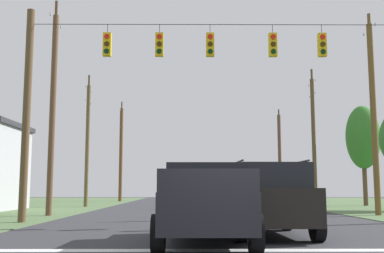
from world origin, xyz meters
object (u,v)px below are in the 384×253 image
Objects in this scene: utility_pole_far_left at (53,109)px; utility_pole_distant_left at (121,153)px; distant_car_crossing_white at (245,196)px; pickup_truck at (204,203)px; suv_black at (265,198)px; tree_roadside_right at (363,138)px; overhead_signal_span at (216,99)px; utility_pole_mid_right at (374,114)px; utility_pole_distant_right at (87,140)px; utility_pole_far_right at (314,138)px; utility_pole_near_left at (280,156)px.

utility_pole_distant_left is (-0.09, 23.99, -0.39)m from utility_pole_far_left.
pickup_truck is at bearing -99.87° from distant_car_crossing_white.
suv_black is 0.65× the size of tree_roadside_right.
overhead_signal_span is 1.51× the size of utility_pole_mid_right.
overhead_signal_span is 8.85m from utility_pole_far_left.
utility_pole_mid_right is (8.01, 4.61, 0.11)m from overhead_signal_span.
overhead_signal_span is at bearing -150.08° from utility_pole_mid_right.
utility_pole_distant_right is at bearing 92.94° from utility_pole_far_left.
utility_pole_far_right is at bearing -39.62° from utility_pole_distant_left.
distant_car_crossing_white is 0.45× the size of utility_pole_distant_left.
utility_pole_far_right reaches higher than pickup_truck.
pickup_truck is 0.55× the size of utility_pole_distant_left.
utility_pole_far_right is at bearing 90.72° from utility_pole_mid_right.
utility_pole_mid_right is 28.51m from utility_pole_distant_left.
distant_car_crossing_white is at bearing -107.92° from utility_pole_near_left.
distant_car_crossing_white is (1.38, 16.56, -0.27)m from suv_black.
utility_pole_far_left is 1.08× the size of utility_pole_distant_left.
utility_pole_near_left is at bearing 72.08° from distant_car_crossing_white.
utility_pole_mid_right is 0.95× the size of utility_pole_far_left.
distant_car_crossing_white is at bearing 78.07° from overhead_signal_span.
tree_roadside_right is at bearing -71.50° from utility_pole_near_left.
utility_pole_far_left reaches higher than utility_pole_near_left.
utility_pole_far_left is at bearing -89.78° from utility_pole_distant_left.
suv_black is 0.52× the size of utility_pole_distant_right.
distant_car_crossing_white is at bearing -151.96° from tree_roadside_right.
utility_pole_far_right reaches higher than utility_pole_distant_left.
utility_pole_mid_right is (5.53, -7.11, 4.12)m from distant_car_crossing_white.
overhead_signal_span is at bearing -29.49° from utility_pole_far_left.
tree_roadside_right reaches higher than pickup_truck.
utility_pole_mid_right is 19.25m from utility_pole_distant_right.
utility_pole_near_left is at bearing 90.14° from utility_pole_mid_right.
utility_pole_far_right is 1.08× the size of utility_pole_near_left.
utility_pole_near_left is (6.86, 33.49, 3.35)m from suv_black.
utility_pole_mid_right is at bearing -56.35° from utility_pole_distant_left.
overhead_signal_span is 20.57m from tree_roadside_right.
pickup_truck is 13.59m from utility_pole_far_left.
suv_black is 34.55m from utility_pole_distant_left.
utility_pole_distant_left is (-10.27, 16.63, 3.93)m from distant_car_crossing_white.
utility_pole_far_right is (8.57, 21.92, 3.93)m from pickup_truck.
overhead_signal_span reaches higher than pickup_truck.
distant_car_crossing_white is at bearing 127.90° from utility_pole_mid_right.
utility_pole_far_left is at bearing 122.71° from pickup_truck.
utility_pole_far_left is 10.60m from utility_pole_distant_right.
pickup_truck is 0.59× the size of utility_pole_near_left.
utility_pole_far_left is at bearing -179.07° from utility_pole_mid_right.
pickup_truck is 0.51× the size of utility_pole_far_left.
suv_black is 13.35m from utility_pole_far_left.
utility_pole_far_right is at bearing 35.29° from utility_pole_far_left.
tree_roadside_right is (3.98, -11.90, 0.63)m from utility_pole_near_left.
distant_car_crossing_white is 19.93m from utility_pole_distant_left.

